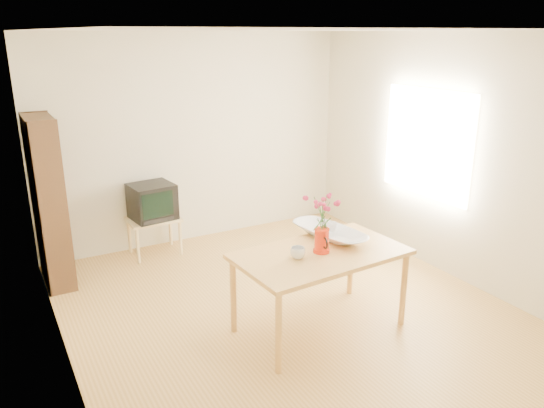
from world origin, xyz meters
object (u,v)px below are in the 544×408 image
table (321,260)px  television (152,201)px  bowl (330,212)px  mug (298,253)px  pitcher (321,241)px

table → television: television is taller
bowl → television: 2.42m
mug → television: 2.49m
bowl → table: bearing=-136.3°
pitcher → television: pitcher is taller
mug → bowl: size_ratio=0.24×
table → bowl: (0.27, 0.26, 0.33)m
table → pitcher: bearing=-19.3°
table → television: (-0.78, 2.41, 0.00)m
pitcher → mug: (-0.25, -0.02, -0.05)m
table → pitcher: pitcher is taller
table → pitcher: size_ratio=6.94×
television → mug: bearing=-84.1°
television → bowl: bearing=-70.5°
bowl → television: (-1.05, 2.15, -0.33)m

